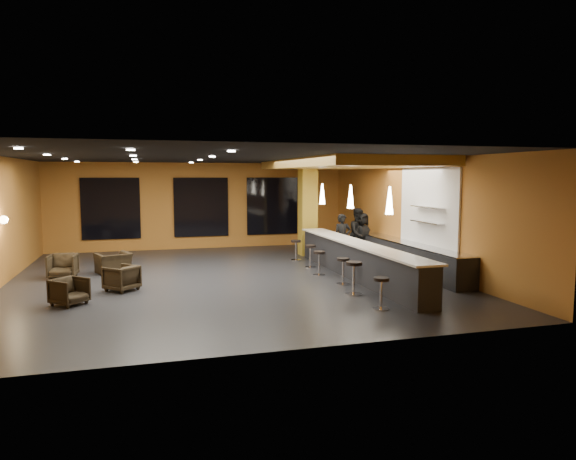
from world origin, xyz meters
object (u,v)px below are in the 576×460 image
object	(u,v)px
column	(308,209)
armchair_b	(122,278)
bar_stool_1	(354,274)
staff_a	(342,238)
pendant_2	(322,194)
bar_stool_3	(319,260)
bar_stool_2	(343,268)
bar_counter	(356,261)
armchair_a	(69,291)
armchair_c	(63,266)
bar_stool_5	(296,247)
staff_c	(362,236)
pendant_1	(351,197)
armchair_d	(113,263)
bar_stool_0	(381,289)
bar_stool_4	(310,253)
prep_counter	(409,258)
staff_b	(359,234)
pendant_0	(390,200)

from	to	relation	value
column	armchair_b	distance (m)	8.06
armchair_b	bar_stool_1	distance (m)	5.98
column	staff_a	bearing A→B (deg)	-68.72
pendant_2	bar_stool_3	size ratio (longest dim) A/B	0.96
bar_stool_1	bar_stool_2	xyz separation A→B (m)	(0.21, 1.22, -0.07)
staff_a	bar_stool_1	xyz separation A→B (m)	(-1.62, -4.81, -0.29)
bar_counter	armchair_a	xyz separation A→B (m)	(-7.63, -1.13, -0.19)
armchair_b	armchair_c	size ratio (longest dim) A/B	0.94
bar_counter	armchair_c	bearing A→B (deg)	164.36
armchair_b	bar_stool_5	bearing A→B (deg)	165.58
staff_c	pendant_1	bearing A→B (deg)	-141.33
armchair_b	armchair_d	distance (m)	2.64
bar_counter	bar_stool_0	distance (m)	3.58
staff_a	bar_stool_0	world-z (taller)	staff_a
pendant_2	bar_stool_5	bearing A→B (deg)	150.07
staff_c	armchair_a	world-z (taller)	staff_c
bar_stool_4	bar_stool_5	distance (m)	1.51
staff_a	armchair_c	xyz separation A→B (m)	(-8.93, -0.52, -0.47)
staff_c	bar_stool_2	size ratio (longest dim) A/B	2.26
bar_stool_0	armchair_b	bearing A→B (deg)	147.73
staff_a	prep_counter	bearing A→B (deg)	-50.98
column	bar_stool_2	distance (m)	5.56
staff_a	staff_b	distance (m)	0.85
bar_stool_1	bar_stool_2	bearing A→B (deg)	80.37
pendant_2	bar_stool_5	size ratio (longest dim) A/B	0.98
armchair_b	bar_stool_0	world-z (taller)	bar_stool_0
bar_counter	pendant_2	size ratio (longest dim) A/B	11.43
prep_counter	armchair_c	size ratio (longest dim) A/B	7.73
armchair_d	bar_stool_0	size ratio (longest dim) A/B	1.33
armchair_b	pendant_0	bearing A→B (deg)	117.37
staff_c	bar_stool_5	bearing A→B (deg)	153.01
bar_stool_0	bar_stool_2	size ratio (longest dim) A/B	0.98
pendant_0	prep_counter	bearing A→B (deg)	51.34
pendant_2	staff_a	world-z (taller)	pendant_2
bar_stool_4	bar_stool_0	bearing A→B (deg)	-91.51
staff_c	bar_stool_1	size ratio (longest dim) A/B	1.99
armchair_a	armchair_b	world-z (taller)	armchair_b
prep_counter	pendant_1	distance (m)	2.77
pendant_2	bar_stool_4	bearing A→B (deg)	-126.17
column	bar_stool_5	bearing A→B (deg)	-125.17
staff_b	bar_stool_3	xyz separation A→B (m)	(-2.39, -2.52, -0.44)
armchair_d	bar_stool_4	world-z (taller)	bar_stool_4
bar_counter	staff_a	distance (m)	2.93
column	pendant_2	xyz separation A→B (m)	(0.00, -1.60, 0.60)
pendant_1	bar_stool_2	distance (m)	2.38
pendant_0	bar_stool_1	world-z (taller)	pendant_0
pendant_1	pendant_2	xyz separation A→B (m)	(0.00, 2.50, 0.00)
armchair_c	column	bearing A→B (deg)	20.03
staff_a	staff_b	world-z (taller)	staff_b
staff_c	armchair_c	distance (m)	9.89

